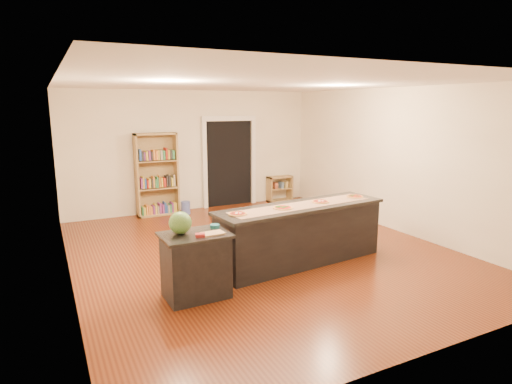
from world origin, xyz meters
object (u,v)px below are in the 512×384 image
kitchen_island (301,234)px  side_counter (196,265)px  bookshelf (157,175)px  waste_bin (186,208)px  low_shelf (280,189)px  watermelon (180,223)px

kitchen_island → side_counter: 1.93m
bookshelf → waste_bin: 0.99m
bookshelf → low_shelf: bookshelf is taller
kitchen_island → low_shelf: size_ratio=4.31×
side_counter → kitchen_island: bearing=11.9°
bookshelf → kitchen_island: bearing=-72.7°
side_counter → bookshelf: (0.62, 4.48, 0.50)m
waste_bin → watermelon: bearing=-108.0°
waste_bin → watermelon: (-1.36, -4.18, 0.85)m
kitchen_island → low_shelf: 4.50m
waste_bin → watermelon: size_ratio=1.04×
kitchen_island → bookshelf: 4.25m
kitchen_island → low_shelf: kitchen_island is taller
kitchen_island → side_counter: bearing=-172.4°
side_counter → low_shelf: size_ratio=1.31×
side_counter → waste_bin: side_counter is taller
bookshelf → waste_bin: (0.57, -0.23, -0.78)m
kitchen_island → watermelon: 2.14m
low_shelf → waste_bin: 2.64m
kitchen_island → watermelon: size_ratio=9.80×
low_shelf → waste_bin: low_shelf is taller
kitchen_island → watermelon: bearing=-175.6°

